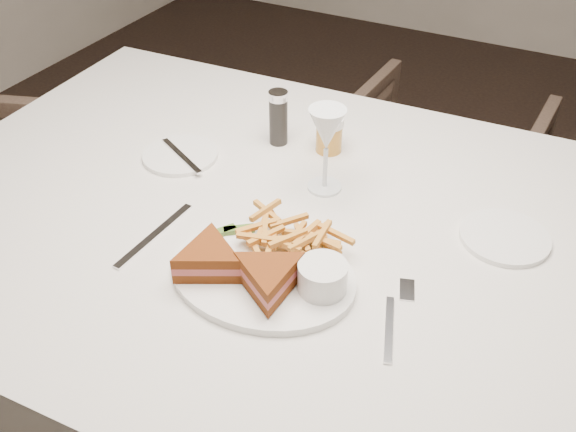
# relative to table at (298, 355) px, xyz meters

# --- Properties ---
(ground) EXTENTS (5.00, 5.00, 0.00)m
(ground) POSITION_rel_table_xyz_m (0.27, 0.36, -0.38)
(ground) COLOR black
(ground) RESTS_ON ground
(table) EXTENTS (1.62, 1.11, 0.75)m
(table) POSITION_rel_table_xyz_m (0.00, 0.00, 0.00)
(table) COLOR silver
(table) RESTS_ON ground
(chair_far) EXTENTS (0.62, 0.59, 0.61)m
(chair_far) POSITION_rel_table_xyz_m (0.03, 0.94, -0.07)
(chair_far) COLOR #49382C
(chair_far) RESTS_ON ground
(table_setting) EXTENTS (0.84, 0.62, 0.18)m
(table_setting) POSITION_rel_table_xyz_m (0.00, -0.06, 0.41)
(table_setting) COLOR white
(table_setting) RESTS_ON table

